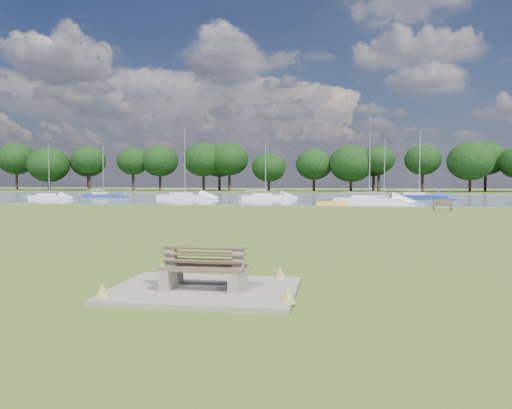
# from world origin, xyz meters

# --- Properties ---
(ground) EXTENTS (220.00, 220.00, 0.00)m
(ground) POSITION_xyz_m (0.00, 0.00, 0.00)
(ground) COLOR brown
(river) EXTENTS (220.00, 40.00, 0.10)m
(river) POSITION_xyz_m (0.00, 42.00, 0.00)
(river) COLOR slate
(river) RESTS_ON ground
(far_bank) EXTENTS (220.00, 20.00, 0.40)m
(far_bank) POSITION_xyz_m (0.00, 72.00, 0.00)
(far_bank) COLOR #4C6626
(far_bank) RESTS_ON ground
(concrete_pad) EXTENTS (4.20, 3.20, 0.10)m
(concrete_pad) POSITION_xyz_m (0.00, -14.00, 0.05)
(concrete_pad) COLOR gray
(concrete_pad) RESTS_ON ground
(bench_pair) EXTENTS (1.91, 1.14, 1.02)m
(bench_pair) POSITION_xyz_m (-0.00, -14.00, 0.52)
(bench_pair) COLOR gray
(bench_pair) RESTS_ON concrete_pad
(riverbank_bench) EXTENTS (1.55, 0.56, 0.94)m
(riverbank_bench) POSITION_xyz_m (11.34, 16.33, 0.47)
(riverbank_bench) COLOR brown
(riverbank_bench) RESTS_ON ground
(kayak) EXTENTS (2.98, 0.80, 0.30)m
(kayak) POSITION_xyz_m (2.56, 24.19, 0.20)
(kayak) COLOR yellow
(kayak) RESTS_ON river
(tree_line) EXTENTS (137.26, 8.05, 9.74)m
(tree_line) POSITION_xyz_m (-2.26, 68.00, 5.81)
(tree_line) COLOR black
(tree_line) RESTS_ON far_bank
(sailboat_1) EXTENTS (5.45, 2.14, 6.89)m
(sailboat_1) POSITION_xyz_m (-32.30, 32.07, 0.46)
(sailboat_1) COLOR silver
(sailboat_1) RESTS_ON river
(sailboat_2) EXTENTS (6.92, 3.93, 8.19)m
(sailboat_2) POSITION_xyz_m (12.80, 37.43, 0.56)
(sailboat_2) COLOR navy
(sailboat_2) RESTS_ON river
(sailboat_4) EXTENTS (5.29, 2.17, 6.98)m
(sailboat_4) POSITION_xyz_m (8.20, 31.95, 0.48)
(sailboat_4) COLOR navy
(sailboat_4) RESTS_ON river
(sailboat_5) EXTENTS (7.39, 3.09, 9.21)m
(sailboat_5) POSITION_xyz_m (6.32, 28.22, 0.52)
(sailboat_5) COLOR silver
(sailboat_5) RESTS_ON river
(sailboat_7) EXTENTS (7.19, 3.07, 8.67)m
(sailboat_7) POSITION_xyz_m (-15.66, 34.78, 0.52)
(sailboat_7) COLOR silver
(sailboat_7) RESTS_ON river
(sailboat_8) EXTENTS (5.49, 2.57, 6.77)m
(sailboat_8) POSITION_xyz_m (-27.59, 37.11, 0.48)
(sailboat_8) COLOR navy
(sailboat_8) RESTS_ON river
(sailboat_9) EXTENTS (6.56, 4.29, 6.93)m
(sailboat_9) POSITION_xyz_m (-5.61, 35.28, 0.49)
(sailboat_9) COLOR silver
(sailboat_9) RESTS_ON river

